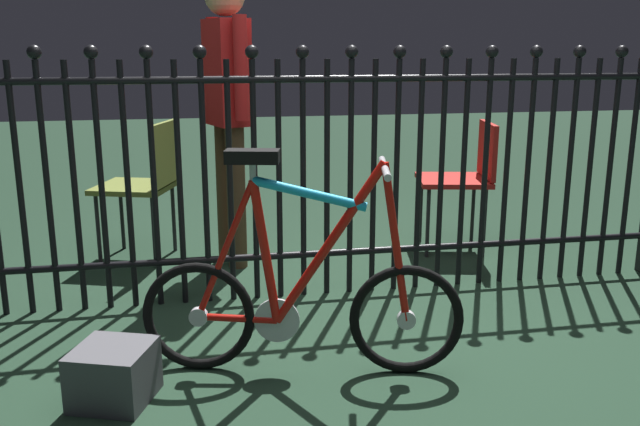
{
  "coord_description": "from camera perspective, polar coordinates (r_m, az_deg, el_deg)",
  "views": [
    {
      "loc": [
        -0.68,
        -2.62,
        1.25
      ],
      "look_at": [
        -0.15,
        0.2,
        0.55
      ],
      "focal_mm": 37.85,
      "sensor_mm": 36.0,
      "label": 1
    }
  ],
  "objects": [
    {
      "name": "ground_plane",
      "position": [
        2.98,
        3.52,
        -11.1
      ],
      "size": [
        20.0,
        20.0,
        0.0
      ],
      "primitive_type": "plane",
      "color": "#1C3223"
    },
    {
      "name": "iron_fence",
      "position": [
        3.4,
        0.03,
        3.88
      ],
      "size": [
        3.77,
        0.07,
        1.32
      ],
      "color": "black",
      "rests_on": "ground"
    },
    {
      "name": "bicycle",
      "position": [
        2.65,
        -1.62,
        -7.1
      ],
      "size": [
        1.24,
        0.43,
        0.89
      ],
      "color": "black",
      "rests_on": "ground"
    },
    {
      "name": "chair_red",
      "position": [
        4.31,
        12.24,
        3.41
      ],
      "size": [
        0.51,
        0.51,
        0.81
      ],
      "color": "black",
      "rests_on": "ground"
    },
    {
      "name": "chair_olive",
      "position": [
        4.15,
        -14.39,
        2.99
      ],
      "size": [
        0.54,
        0.54,
        0.83
      ],
      "color": "black",
      "rests_on": "ground"
    },
    {
      "name": "person_visitor",
      "position": [
        3.9,
        -7.8,
        9.7
      ],
      "size": [
        0.27,
        0.45,
        1.65
      ],
      "color": "#4C3823",
      "rests_on": "ground"
    },
    {
      "name": "display_crate",
      "position": [
        2.62,
        -17.04,
        -12.87
      ],
      "size": [
        0.34,
        0.34,
        0.21
      ],
      "primitive_type": "cube",
      "rotation": [
        0.0,
        0.0,
        -0.35
      ],
      "color": "#4C4C51",
      "rests_on": "ground"
    }
  ]
}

